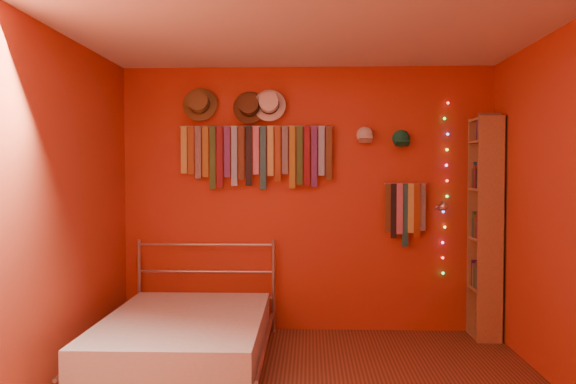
# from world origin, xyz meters

# --- Properties ---
(back_wall) EXTENTS (3.50, 0.02, 2.50)m
(back_wall) POSITION_xyz_m (0.00, 1.75, 1.25)
(back_wall) COLOR #A13D19
(back_wall) RESTS_ON ground
(left_wall) EXTENTS (0.02, 3.50, 2.50)m
(left_wall) POSITION_xyz_m (-1.75, 0.00, 1.25)
(left_wall) COLOR #A13D19
(left_wall) RESTS_ON ground
(ceiling) EXTENTS (3.50, 3.50, 0.02)m
(ceiling) POSITION_xyz_m (0.00, 0.00, 2.50)
(ceiling) COLOR white
(ceiling) RESTS_ON back_wall
(tie_rack) EXTENTS (1.45, 0.03, 0.60)m
(tie_rack) POSITION_xyz_m (-0.47, 1.68, 1.69)
(tie_rack) COLOR #AAAAAF
(tie_rack) RESTS_ON back_wall
(small_tie_rack) EXTENTS (0.40, 0.03, 0.60)m
(small_tie_rack) POSITION_xyz_m (0.92, 1.69, 1.16)
(small_tie_rack) COLOR #AAAAAF
(small_tie_rack) RESTS_ON back_wall
(fedora_olive) EXTENTS (0.32, 0.18, 0.32)m
(fedora_olive) POSITION_xyz_m (-1.01, 1.65, 2.15)
(fedora_olive) COLOR brown
(fedora_olive) RESTS_ON back_wall
(fedora_brown) EXTENTS (0.31, 0.17, 0.31)m
(fedora_brown) POSITION_xyz_m (-0.54, 1.65, 2.12)
(fedora_brown) COLOR #4E321C
(fedora_brown) RESTS_ON back_wall
(fedora_white) EXTENTS (0.31, 0.17, 0.30)m
(fedora_white) POSITION_xyz_m (-0.35, 1.65, 2.14)
(fedora_white) COLOR white
(fedora_white) RESTS_ON back_wall
(cap_white) EXTENTS (0.17, 0.21, 0.17)m
(cap_white) POSITION_xyz_m (0.54, 1.70, 1.85)
(cap_white) COLOR silver
(cap_white) RESTS_ON back_wall
(cap_green) EXTENTS (0.17, 0.21, 0.17)m
(cap_green) POSITION_xyz_m (0.88, 1.70, 1.82)
(cap_green) COLOR #166745
(cap_green) RESTS_ON back_wall
(fairy_lights) EXTENTS (0.06, 0.02, 1.62)m
(fairy_lights) POSITION_xyz_m (1.30, 1.71, 1.35)
(fairy_lights) COLOR #FF3333
(fairy_lights) RESTS_ON back_wall
(reading_lamp) EXTENTS (0.07, 0.31, 0.09)m
(reading_lamp) POSITION_xyz_m (1.23, 1.51, 1.20)
(reading_lamp) COLOR #AAAAAF
(reading_lamp) RESTS_ON back_wall
(bookshelf) EXTENTS (0.25, 0.34, 2.00)m
(bookshelf) POSITION_xyz_m (1.66, 1.53, 1.02)
(bookshelf) COLOR #8D5F3F
(bookshelf) RESTS_ON ground
(bed) EXTENTS (1.33, 1.81, 0.87)m
(bed) POSITION_xyz_m (-0.95, 0.74, 0.21)
(bed) COLOR #AAAAAF
(bed) RESTS_ON ground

